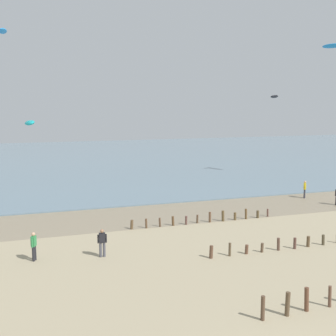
{
  "coord_description": "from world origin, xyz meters",
  "views": [
    {
      "loc": [
        -8.73,
        -10.22,
        9.03
      ],
      "look_at": [
        -1.61,
        11.67,
        5.59
      ],
      "focal_mm": 45.07,
      "sensor_mm": 36.0,
      "label": 1
    }
  ],
  "objects": [
    {
      "name": "wet_sand_strip",
      "position": [
        0.0,
        22.43,
        0.0
      ],
      "size": [
        120.0,
        7.0,
        0.01
      ],
      "primitive_type": "cube",
      "color": "gray",
      "rests_on": "ground"
    },
    {
      "name": "sea",
      "position": [
        0.0,
        60.93,
        0.05
      ],
      "size": [
        160.0,
        70.0,
        0.1
      ],
      "primitive_type": "cube",
      "color": "slate",
      "rests_on": "ground"
    },
    {
      "name": "groyne_mid",
      "position": [
        10.09,
        11.8,
        0.34
      ],
      "size": [
        19.46,
        0.33,
        0.82
      ],
      "color": "brown",
      "rests_on": "ground"
    },
    {
      "name": "groyne_far",
      "position": [
        3.87,
        19.03,
        0.36
      ],
      "size": [
        11.58,
        0.35,
        0.86
      ],
      "color": "brown",
      "rests_on": "ground"
    },
    {
      "name": "person_mid_beach",
      "position": [
        -4.97,
        14.08,
        0.92
      ],
      "size": [
        0.57,
        0.23,
        1.71
      ],
      "color": "#4C4C56",
      "rests_on": "ground"
    },
    {
      "name": "person_left_flank",
      "position": [
        -8.88,
        14.7,
        0.92
      ],
      "size": [
        0.34,
        0.53,
        1.71
      ],
      "color": "#232328",
      "rests_on": "ground"
    },
    {
      "name": "person_right_flank",
      "position": [
        16.52,
        24.13,
        0.92
      ],
      "size": [
        0.38,
        0.49,
        1.71
      ],
      "color": "#383842",
      "rests_on": "ground"
    },
    {
      "name": "kite_aloft_1",
      "position": [
        21.04,
        37.41,
        10.11
      ],
      "size": [
        2.0,
        1.67,
        0.54
      ],
      "primitive_type": "ellipsoid",
      "rotation": [
        0.42,
        0.0,
        3.74
      ],
      "color": "black"
    },
    {
      "name": "kite_aloft_2",
      "position": [
        25.14,
        31.97,
        15.86
      ],
      "size": [
        1.87,
        2.66,
        0.68
      ],
      "primitive_type": "ellipsoid",
      "rotation": [
        -0.39,
        0.0,
        5.15
      ],
      "color": "#2384D1"
    },
    {
      "name": "kite_aloft_3",
      "position": [
        -10.95,
        35.95,
        16.29
      ],
      "size": [
        1.08,
        2.46,
        0.62
      ],
      "primitive_type": "ellipsoid",
      "rotation": [
        0.35,
        0.0,
        4.61
      ],
      "color": "#2384D1"
    },
    {
      "name": "kite_aloft_4",
      "position": [
        -8.81,
        29.33,
        7.47
      ],
      "size": [
        1.24,
        2.55,
        0.61
      ],
      "primitive_type": "ellipsoid",
      "rotation": [
        -0.3,
        0.0,
        1.73
      ],
      "color": "#19B2B7"
    }
  ]
}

